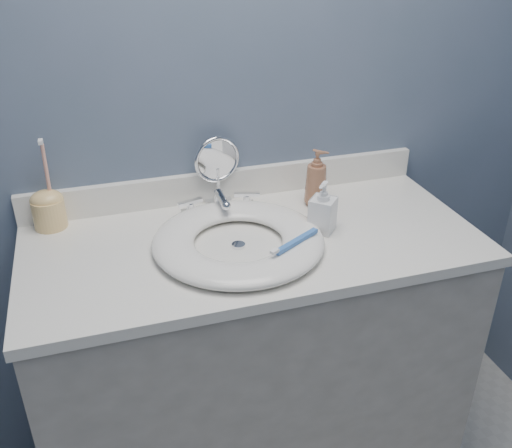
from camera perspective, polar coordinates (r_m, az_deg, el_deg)
name	(u,v)px	position (r m, az deg, el deg)	size (l,w,h in m)	color
back_wall	(225,94)	(1.65, -3.14, 12.86)	(2.20, 0.02, 2.40)	#4B5B70
vanity_cabinet	(254,366)	(1.81, -0.23, -14.03)	(1.20, 0.55, 0.85)	#B4ADA5
countertop	(253,243)	(1.54, -0.27, -1.93)	(1.22, 0.57, 0.03)	white
backsplash	(228,184)	(1.74, -2.81, 4.01)	(1.22, 0.02, 0.09)	white
basin	(238,240)	(1.49, -1.78, -1.65)	(0.45, 0.45, 0.04)	white
drain	(238,245)	(1.50, -1.77, -2.15)	(0.04, 0.04, 0.01)	silver
faucet	(220,205)	(1.65, -3.62, 1.91)	(0.25, 0.13, 0.07)	silver
makeup_mirror	(217,167)	(1.68, -3.89, 5.69)	(0.14, 0.08, 0.21)	silver
soap_bottle_amber	(316,178)	(1.69, 6.05, 4.61)	(0.07, 0.07, 0.17)	#935E42
soap_bottle_clear	(323,207)	(1.55, 6.71, 1.71)	(0.06, 0.07, 0.14)	white
toothbrush_holder	(48,208)	(1.66, -20.06, 1.53)	(0.09, 0.09, 0.26)	#F4C87A
toothbrush_lying	(295,242)	(1.43, 3.92, -1.83)	(0.16, 0.10, 0.02)	#366CC0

